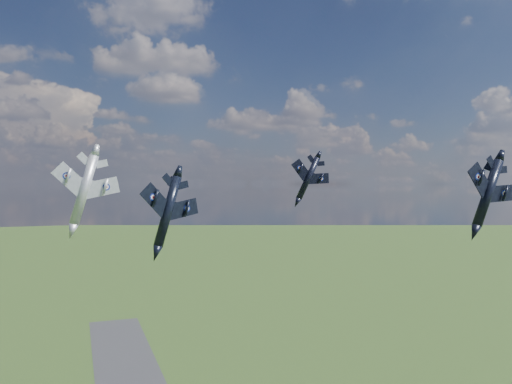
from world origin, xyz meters
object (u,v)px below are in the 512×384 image
object	(u,v)px
jet_high_navy	(308,178)
jet_right_navy	(488,193)
jet_lead_navy	(168,211)
jet_left_silver	(84,190)

from	to	relation	value
jet_high_navy	jet_right_navy	bearing A→B (deg)	-74.61
jet_lead_navy	jet_right_navy	size ratio (longest dim) A/B	1.30
jet_left_silver	jet_high_navy	bearing A→B (deg)	13.66
jet_lead_navy	jet_left_silver	distance (m)	13.85
jet_right_navy	jet_lead_navy	bearing A→B (deg)	133.16
jet_lead_navy	jet_high_navy	bearing A→B (deg)	2.51
jet_high_navy	jet_left_silver	world-z (taller)	jet_high_navy
jet_high_navy	jet_left_silver	bearing A→B (deg)	-150.88
jet_right_navy	jet_left_silver	bearing A→B (deg)	144.26
jet_high_navy	jet_left_silver	size ratio (longest dim) A/B	0.87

